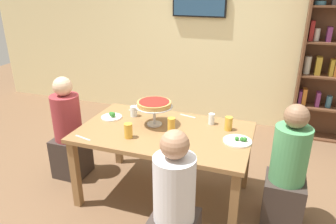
{
  "coord_description": "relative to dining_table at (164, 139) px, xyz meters",
  "views": [
    {
      "loc": [
        0.94,
        -2.52,
        2.03
      ],
      "look_at": [
        0.0,
        0.1,
        0.89
      ],
      "focal_mm": 33.68,
      "sensor_mm": 36.0,
      "label": 1
    }
  ],
  "objects": [
    {
      "name": "rear_partition",
      "position": [
        0.0,
        2.2,
        0.75
      ],
      "size": [
        8.0,
        0.12,
        2.8
      ],
      "primitive_type": "cube",
      "color": "beige",
      "rests_on": "ground_plane"
    },
    {
      "name": "cutlery_fork_near",
      "position": [
        -0.64,
        -0.4,
        0.09
      ],
      "size": [
        0.18,
        0.06,
        0.0
      ],
      "primitive_type": "cube",
      "rotation": [
        0.0,
        0.0,
        -0.25
      ],
      "color": "silver",
      "rests_on": "dining_table"
    },
    {
      "name": "cutlery_knife_near",
      "position": [
        -0.46,
        0.37,
        0.09
      ],
      "size": [
        0.18,
        0.06,
        0.0
      ],
      "primitive_type": "cube",
      "rotation": [
        0.0,
        0.0,
        3.37
      ],
      "color": "silver",
      "rests_on": "dining_table"
    },
    {
      "name": "deep_dish_pizza_stand",
      "position": [
        -0.14,
        0.09,
        0.29
      ],
      "size": [
        0.36,
        0.36,
        0.24
      ],
      "color": "silver",
      "rests_on": "dining_table"
    },
    {
      "name": "diner_head_east",
      "position": [
        1.13,
        -0.01,
        -0.16
      ],
      "size": [
        0.34,
        0.34,
        1.15
      ],
      "rotation": [
        0.0,
        0.0,
        3.14
      ],
      "color": "#382D28",
      "rests_on": "ground_plane"
    },
    {
      "name": "diner_head_west",
      "position": [
        -1.13,
        0.02,
        -0.16
      ],
      "size": [
        0.34,
        0.34,
        1.15
      ],
      "color": "#382D28",
      "rests_on": "ground_plane"
    },
    {
      "name": "beer_glass_amber_spare",
      "position": [
        0.09,
        -0.06,
        0.17
      ],
      "size": [
        0.07,
        0.07,
        0.16
      ],
      "primitive_type": "cylinder",
      "color": "gold",
      "rests_on": "dining_table"
    },
    {
      "name": "diner_near_right",
      "position": [
        0.36,
        -0.78,
        -0.16
      ],
      "size": [
        0.34,
        0.34,
        1.15
      ],
      "rotation": [
        0.0,
        0.0,
        1.57
      ],
      "color": "#382D28",
      "rests_on": "ground_plane"
    },
    {
      "name": "water_glass_clear_near",
      "position": [
        0.39,
        0.29,
        0.14
      ],
      "size": [
        0.06,
        0.06,
        0.11
      ],
      "primitive_type": "cylinder",
      "color": "white",
      "rests_on": "dining_table"
    },
    {
      "name": "ground_plane",
      "position": [
        0.0,
        0.0,
        -0.65
      ],
      "size": [
        12.0,
        12.0,
        0.0
      ],
      "primitive_type": "plane",
      "color": "brown"
    },
    {
      "name": "beer_glass_amber_short",
      "position": [
        -0.25,
        -0.25,
        0.15
      ],
      "size": [
        0.08,
        0.08,
        0.14
      ],
      "primitive_type": "cylinder",
      "color": "gold",
      "rests_on": "dining_table"
    },
    {
      "name": "cutlery_knife_far",
      "position": [
        0.19,
        -0.32,
        0.09
      ],
      "size": [
        0.18,
        0.04,
        0.0
      ],
      "primitive_type": "cube",
      "rotation": [
        0.0,
        0.0,
        -0.11
      ],
      "color": "silver",
      "rests_on": "dining_table"
    },
    {
      "name": "salad_plate_near_diner",
      "position": [
        0.69,
        -0.0,
        0.1
      ],
      "size": [
        0.25,
        0.25,
        0.05
      ],
      "color": "white",
      "rests_on": "dining_table"
    },
    {
      "name": "television",
      "position": [
        -0.24,
        2.11,
        1.14
      ],
      "size": [
        0.79,
        0.05,
        0.43
      ],
      "color": "black"
    },
    {
      "name": "water_glass_clear_far",
      "position": [
        -0.42,
        0.22,
        0.14
      ],
      "size": [
        0.07,
        0.07,
        0.11
      ],
      "primitive_type": "cylinder",
      "color": "white",
      "rests_on": "dining_table"
    },
    {
      "name": "beer_glass_amber_tall",
      "position": [
        0.57,
        0.21,
        0.15
      ],
      "size": [
        0.07,
        0.07,
        0.13
      ],
      "primitive_type": "cylinder",
      "color": "gold",
      "rests_on": "dining_table"
    },
    {
      "name": "dining_table",
      "position": [
        0.0,
        0.0,
        0.0
      ],
      "size": [
        1.61,
        0.97,
        0.74
      ],
      "color": "olive",
      "rests_on": "ground_plane"
    },
    {
      "name": "cutlery_fork_far",
      "position": [
        0.11,
        0.4,
        0.09
      ],
      "size": [
        0.18,
        0.06,
        0.0
      ],
      "primitive_type": "cube",
      "rotation": [
        0.0,
        0.0,
        2.92
      ],
      "color": "silver",
      "rests_on": "dining_table"
    },
    {
      "name": "salad_plate_far_diner",
      "position": [
        -0.62,
        0.1,
        0.1
      ],
      "size": [
        0.21,
        0.21,
        0.07
      ],
      "color": "white",
      "rests_on": "dining_table"
    }
  ]
}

